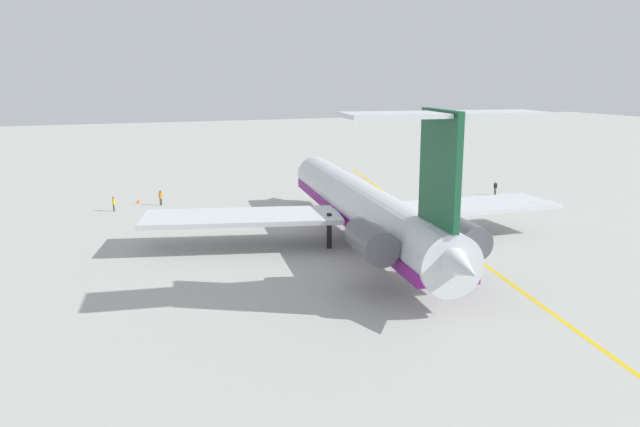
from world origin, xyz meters
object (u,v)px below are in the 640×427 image
object	(u,v)px
ground_crew_near_tail	(113,202)
safety_cone_wingtip	(138,201)
ground_crew_near_nose	(495,186)
ground_crew_portside	(161,196)
main_jetliner	(365,207)

from	to	relation	value
ground_crew_near_tail	safety_cone_wingtip	world-z (taller)	ground_crew_near_tail
ground_crew_near_nose	ground_crew_portside	bearing A→B (deg)	-51.96
ground_crew_near_tail	safety_cone_wingtip	xyz separation A→B (m)	(3.64, -3.02, -0.79)
main_jetliner	safety_cone_wingtip	xyz separation A→B (m)	(27.25, 16.62, -3.20)
main_jetliner	ground_crew_near_tail	world-z (taller)	main_jetliner
ground_crew_near_tail	safety_cone_wingtip	size ratio (longest dim) A/B	3.06
safety_cone_wingtip	main_jetliner	bearing A→B (deg)	-148.62
safety_cone_wingtip	ground_crew_portside	bearing A→B (deg)	-132.34
main_jetliner	ground_crew_near_nose	world-z (taller)	main_jetliner
main_jetliner	ground_crew_near_tail	distance (m)	30.80
ground_crew_near_nose	ground_crew_portside	xyz separation A→B (m)	(9.02, 40.36, -0.00)
ground_crew_near_tail	ground_crew_portside	size ratio (longest dim) A/B	0.97
ground_crew_portside	safety_cone_wingtip	world-z (taller)	ground_crew_portside
main_jetliner	ground_crew_near_tail	xyz separation A→B (m)	(23.61, 19.64, -2.41)
main_jetliner	ground_crew_near_nose	xyz separation A→B (m)	(16.12, -26.07, -2.38)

